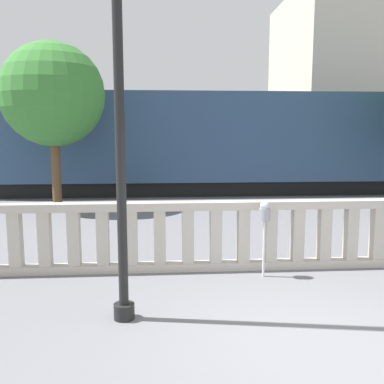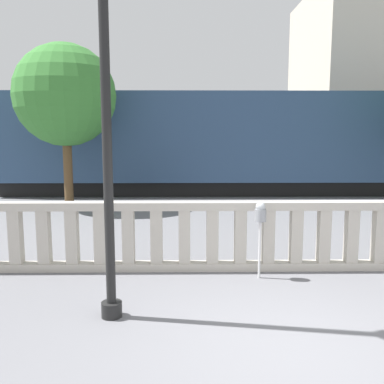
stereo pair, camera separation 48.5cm
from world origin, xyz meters
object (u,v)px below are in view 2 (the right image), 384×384
(lamppost, at_px, (105,81))
(tree_right, at_px, (65,96))
(train_near, at_px, (253,141))
(parking_meter, at_px, (260,217))

(lamppost, distance_m, tree_right, 8.62)
(lamppost, bearing_deg, train_near, 72.46)
(train_near, xyz_separation_m, tree_right, (-6.31, -3.10, 1.48))
(train_near, bearing_deg, parking_meter, -97.97)
(parking_meter, height_order, tree_right, tree_right)
(parking_meter, relative_size, train_near, 0.07)
(lamppost, bearing_deg, tree_right, 108.64)
(lamppost, height_order, parking_meter, lamppost)
(lamppost, xyz_separation_m, parking_meter, (2.19, 1.47, -1.99))
(parking_meter, relative_size, tree_right, 0.25)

